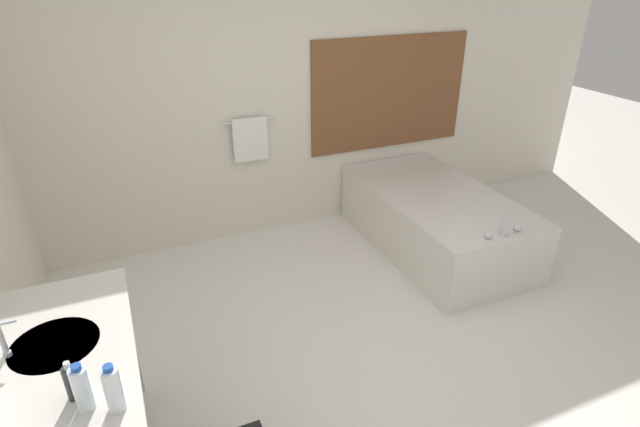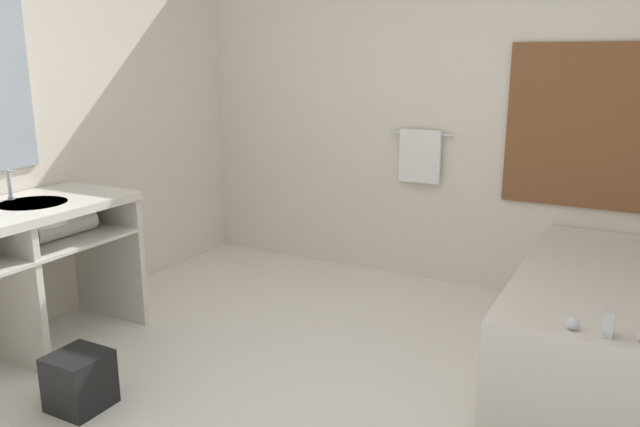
% 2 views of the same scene
% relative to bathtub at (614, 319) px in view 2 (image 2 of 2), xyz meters
% --- Properties ---
extents(ground_plane, '(16.00, 16.00, 0.00)m').
position_rel_bathtub_xyz_m(ground_plane, '(-1.17, -1.24, -0.31)').
color(ground_plane, silver).
rests_on(ground_plane, ground).
extents(wall_back_with_blinds, '(7.40, 0.13, 2.70)m').
position_rel_bathtub_xyz_m(wall_back_with_blinds, '(-1.13, 0.98, 1.04)').
color(wall_back_with_blinds, silver).
rests_on(wall_back_with_blinds, ground_plane).
extents(vanity_counter, '(0.67, 1.54, 0.90)m').
position_rel_bathtub_xyz_m(vanity_counter, '(-3.02, -1.50, 0.35)').
color(vanity_counter, silver).
rests_on(vanity_counter, ground_plane).
extents(sink_faucet, '(0.09, 0.04, 0.18)m').
position_rel_bathtub_xyz_m(sink_faucet, '(-3.21, -1.29, 0.68)').
color(sink_faucet, silver).
rests_on(sink_faucet, vanity_counter).
extents(bathtub, '(1.02, 1.89, 0.68)m').
position_rel_bathtub_xyz_m(bathtub, '(0.00, 0.00, 0.00)').
color(bathtub, silver).
rests_on(bathtub, ground_plane).
extents(waste_bin, '(0.26, 0.26, 0.29)m').
position_rel_bathtub_xyz_m(waste_bin, '(-2.31, -1.67, -0.16)').
color(waste_bin, black).
rests_on(waste_bin, ground_plane).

